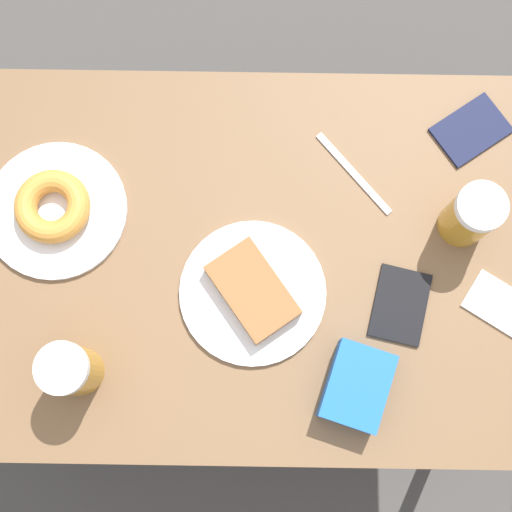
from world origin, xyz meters
The scene contains 11 objects.
ground_plane centered at (0.00, 0.00, 0.00)m, with size 8.00×8.00×0.00m, color #474442.
table centered at (0.00, 0.00, 0.71)m, with size 0.69×1.08×0.78m.
plate_with_cake centered at (0.06, -0.01, 0.79)m, with size 0.25×0.25×0.04m.
plate_with_donut centered at (-0.08, -0.35, 0.80)m, with size 0.25×0.25×0.05m.
beer_mug_left centered at (0.20, -0.29, 0.84)m, with size 0.08×0.08×0.13m.
beer_mug_center centered at (-0.06, 0.35, 0.84)m, with size 0.08×0.08×0.13m.
napkin_folded centered at (0.08, 0.41, 0.78)m, with size 0.12×0.14×0.00m.
fork centered at (-0.15, 0.17, 0.78)m, with size 0.15×0.13×0.00m.
passport_near_edge centered at (0.08, 0.24, 0.78)m, with size 0.14×0.11×0.01m.
passport_far_edge centered at (-0.24, 0.38, 0.78)m, with size 0.14×0.15×0.01m.
blue_pouch centered at (0.22, 0.16, 0.80)m, with size 0.15×0.13×0.05m.
Camera 1 is at (0.24, 0.00, 1.98)m, focal length 50.00 mm.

